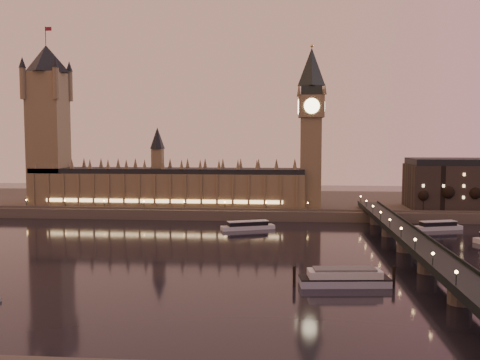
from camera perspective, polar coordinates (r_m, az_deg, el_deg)
The scene contains 12 objects.
ground at distance 233.33m, azimuth -4.62°, elevation -8.21°, with size 700.00×700.00×0.00m, color black.
far_embankment at distance 392.49m, azimuth 3.69°, elevation -2.52°, with size 560.00×130.00×6.00m, color #423D35.
palace_of_westminster at distance 355.30m, azimuth -7.83°, elevation -0.27°, with size 180.00×26.62×52.00m.
victoria_tower at distance 379.93m, azimuth -19.82°, elevation 6.47°, with size 31.68×31.68×118.00m.
big_ben at distance 345.96m, azimuth 7.59°, elevation 6.60°, with size 17.68×17.68×104.00m.
westminster_bridge at distance 235.35m, azimuth 18.12°, elevation -6.94°, with size 13.20×260.00×15.30m.
bare_tree_0 at distance 345.27m, azimuth 18.67°, elevation -1.50°, with size 6.83×6.83×13.90m.
bare_tree_1 at distance 349.28m, azimuth 21.12°, elevation -1.50°, with size 6.83×6.83×13.90m.
bare_tree_2 at distance 353.91m, azimuth 23.52°, elevation -1.50°, with size 6.83×6.83×13.90m.
cruise_boat_a at distance 300.32m, azimuth 0.85°, elevation -4.89°, with size 30.56×16.91×4.83m.
cruise_boat_b at distance 318.96m, azimuth 20.38°, elevation -4.61°, with size 27.70×14.28×4.97m.
moored_barge at distance 192.72m, azimuth 11.08°, elevation -10.18°, with size 35.97×11.80×6.62m.
Camera 1 is at (37.70, -224.37, 51.77)m, focal length 40.00 mm.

